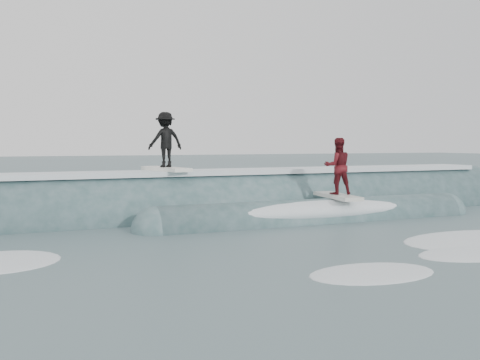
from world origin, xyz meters
name	(u,v)px	position (x,y,z in m)	size (l,w,h in m)	color
ground	(284,234)	(0.00, 0.00, 0.00)	(160.00, 160.00, 0.00)	#425B61
breaking_wave	(239,214)	(0.25, 3.38, 0.04)	(21.57, 4.06, 2.56)	#335556
surfer_black	(165,143)	(-1.86, 3.69, 2.14)	(1.08, 2.07, 1.65)	white
surfer_red	(338,170)	(2.43, 1.49, 1.38)	(0.88, 2.05, 1.66)	silver
whitewater	(369,244)	(1.10, -1.78, 0.00)	(15.95, 7.60, 0.10)	white
far_swells	(112,183)	(-1.09, 17.65, 0.00)	(35.55, 8.65, 0.80)	#335556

